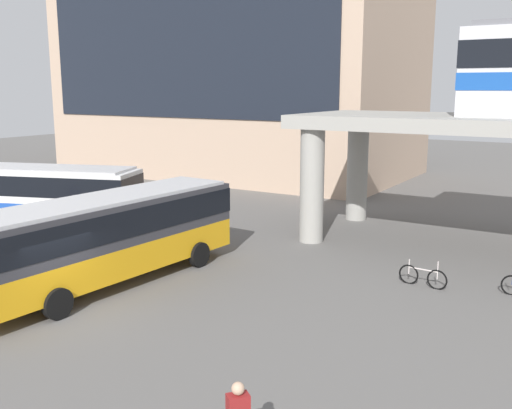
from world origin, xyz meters
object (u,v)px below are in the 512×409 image
object	(u,v)px
bus_main	(107,231)
bus_secondary	(29,191)
bicycle_silver	(423,277)
station_building	(238,63)

from	to	relation	value
bus_main	bus_secondary	xyz separation A→B (m)	(-9.31, 3.91, 0.00)
bus_main	bicycle_silver	world-z (taller)	bus_main
station_building	bicycle_silver	xyz separation A→B (m)	(21.81, -21.27, -8.63)
bus_main	bicycle_silver	size ratio (longest dim) A/B	6.25
bus_secondary	bicycle_silver	size ratio (longest dim) A/B	6.30
bus_secondary	bicycle_silver	world-z (taller)	bus_secondary
station_building	bus_secondary	world-z (taller)	station_building
bus_main	bus_secondary	size ratio (longest dim) A/B	0.99
bus_secondary	bus_main	bearing A→B (deg)	-22.80
bus_secondary	station_building	bearing A→B (deg)	96.86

